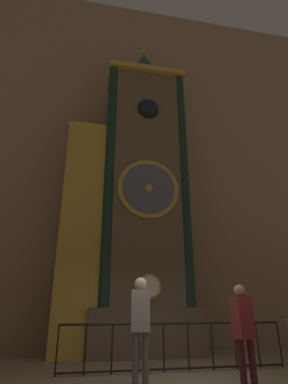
# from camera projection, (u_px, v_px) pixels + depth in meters

# --- Properties ---
(cathedral_back_wall) EXTENTS (24.00, 0.32, 14.87)m
(cathedral_back_wall) POSITION_uv_depth(u_px,v_px,m) (132.00, 145.00, 12.17)
(cathedral_back_wall) COLOR #997A5B
(cathedral_back_wall) RESTS_ON ground_plane
(clock_tower) EXTENTS (4.20, 1.82, 11.06)m
(clock_tower) POSITION_uv_depth(u_px,v_px,m) (132.00, 197.00, 9.90)
(clock_tower) COLOR brown
(clock_tower) RESTS_ON ground_plane
(railing_fence) EXTENTS (5.01, 0.05, 0.96)m
(railing_fence) POSITION_uv_depth(u_px,v_px,m) (176.00, 344.00, 6.46)
(railing_fence) COLOR black
(railing_fence) RESTS_ON ground_plane
(visitor_near) EXTENTS (0.37, 0.28, 1.81)m
(visitor_near) POSITION_uv_depth(u_px,v_px,m) (141.00, 318.00, 5.47)
(visitor_near) COLOR #58554F
(visitor_near) RESTS_ON ground_plane
(visitor_far) EXTENTS (0.39, 0.31, 1.66)m
(visitor_far) POSITION_uv_depth(u_px,v_px,m) (243.00, 325.00, 5.07)
(visitor_far) COLOR #461518
(visitor_far) RESTS_ON ground_plane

